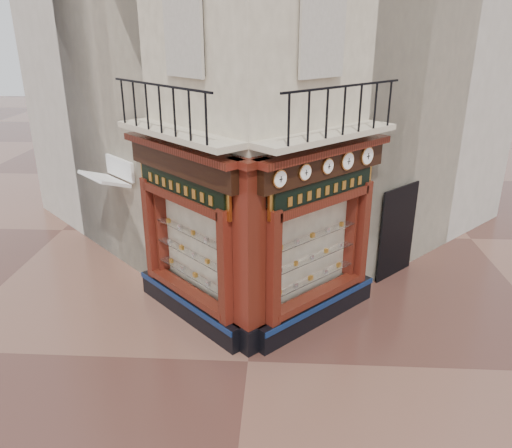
# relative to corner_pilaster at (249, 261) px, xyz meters

# --- Properties ---
(ground) EXTENTS (80.00, 80.00, 0.00)m
(ground) POSITION_rel_corner_pilaster_xyz_m (0.00, -0.50, -1.95)
(ground) COLOR #4B2B23
(ground) RESTS_ON ground
(main_building) EXTENTS (11.31, 11.31, 12.00)m
(main_building) POSITION_rel_corner_pilaster_xyz_m (0.00, 5.66, 4.05)
(main_building) COLOR beige
(main_building) RESTS_ON ground
(neighbour_left) EXTENTS (11.31, 11.31, 11.00)m
(neighbour_left) POSITION_rel_corner_pilaster_xyz_m (-2.47, 8.13, 3.55)
(neighbour_left) COLOR beige
(neighbour_left) RESTS_ON ground
(neighbour_right) EXTENTS (11.31, 11.31, 11.00)m
(neighbour_right) POSITION_rel_corner_pilaster_xyz_m (2.47, 8.13, 3.55)
(neighbour_right) COLOR beige
(neighbour_right) RESTS_ON ground
(shopfront_left) EXTENTS (2.86, 2.86, 3.98)m
(shopfront_left) POSITION_rel_corner_pilaster_xyz_m (-1.41, 1.07, 0.03)
(shopfront_left) COLOR black
(shopfront_left) RESTS_ON ground
(shopfront_right) EXTENTS (2.86, 2.86, 3.98)m
(shopfront_right) POSITION_rel_corner_pilaster_xyz_m (1.41, 1.07, 0.03)
(shopfront_right) COLOR black
(shopfront_right) RESTS_ON ground
(corner_pilaster) EXTENTS (0.85, 0.85, 3.98)m
(corner_pilaster) POSITION_rel_corner_pilaster_xyz_m (0.00, 0.00, 0.00)
(corner_pilaster) COLOR black
(corner_pilaster) RESTS_ON ground
(balcony) EXTENTS (5.94, 2.97, 1.03)m
(balcony) POSITION_rel_corner_pilaster_xyz_m (0.00, 0.99, 2.27)
(balcony) COLOR beige
(balcony) RESTS_ON ground
(clock_a) EXTENTS (0.28, 0.28, 0.34)m
(clock_a) POSITION_rel_corner_pilaster_xyz_m (0.56, -0.05, 1.67)
(clock_a) COLOR #CD8E44
(clock_a) RESTS_ON ground
(clock_b) EXTENTS (0.26, 0.26, 0.32)m
(clock_b) POSITION_rel_corner_pilaster_xyz_m (1.02, 0.42, 1.67)
(clock_b) COLOR #CD8E44
(clock_b) RESTS_ON ground
(clock_c) EXTENTS (0.26, 0.26, 0.32)m
(clock_c) POSITION_rel_corner_pilaster_xyz_m (1.48, 0.88, 1.67)
(clock_c) COLOR #CD8E44
(clock_c) RESTS_ON ground
(clock_d) EXTENTS (0.31, 0.31, 0.38)m
(clock_d) POSITION_rel_corner_pilaster_xyz_m (1.92, 1.31, 1.67)
(clock_d) COLOR #CD8E44
(clock_d) RESTS_ON ground
(clock_e) EXTENTS (0.32, 0.32, 0.40)m
(clock_e) POSITION_rel_corner_pilaster_xyz_m (2.38, 1.78, 1.67)
(clock_e) COLOR #CD8E44
(clock_e) RESTS_ON ground
(awning) EXTENTS (1.50, 1.50, 0.33)m
(awning) POSITION_rel_corner_pilaster_xyz_m (-3.84, 3.14, -1.95)
(awning) COLOR white
(awning) RESTS_ON ground
(signboard_left) EXTENTS (2.28, 2.28, 0.61)m
(signboard_left) POSITION_rel_corner_pilaster_xyz_m (-1.46, 1.01, 1.15)
(signboard_left) COLOR gold
(signboard_left) RESTS_ON ground
(signboard_right) EXTENTS (2.21, 2.21, 0.59)m
(signboard_right) POSITION_rel_corner_pilaster_xyz_m (1.46, 1.01, 1.15)
(signboard_right) COLOR gold
(signboard_right) RESTS_ON ground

